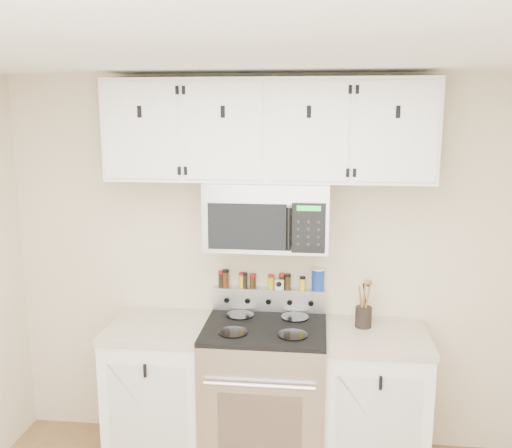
{
  "coord_description": "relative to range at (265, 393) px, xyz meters",
  "views": [
    {
      "loc": [
        0.32,
        -1.93,
        2.27
      ],
      "look_at": [
        -0.06,
        1.45,
        1.59
      ],
      "focal_mm": 40.0,
      "sensor_mm": 36.0,
      "label": 1
    }
  ],
  "objects": [
    {
      "name": "spice_jar_3",
      "position": [
        -0.17,
        0.28,
        0.67
      ],
      "size": [
        0.04,
        0.04,
        0.1
      ],
      "color": "black",
      "rests_on": "range"
    },
    {
      "name": "base_cabinet_right",
      "position": [
        0.69,
        0.02,
        -0.03
      ],
      "size": [
        0.64,
        0.62,
        0.92
      ],
      "color": "white",
      "rests_on": "floor"
    },
    {
      "name": "spice_jar_6",
      "position": [
        0.08,
        0.28,
        0.67
      ],
      "size": [
        0.04,
        0.04,
        0.11
      ],
      "color": "black",
      "rests_on": "range"
    },
    {
      "name": "spice_jar_0",
      "position": [
        -0.33,
        0.28,
        0.67
      ],
      "size": [
        0.04,
        0.04,
        0.11
      ],
      "color": "black",
      "rests_on": "range"
    },
    {
      "name": "upper_cabinets",
      "position": [
        -0.0,
        0.15,
        1.66
      ],
      "size": [
        2.0,
        0.35,
        0.62
      ],
      "color": "white",
      "rests_on": "back_wall"
    },
    {
      "name": "microwave",
      "position": [
        0.0,
        0.13,
        1.14
      ],
      "size": [
        0.76,
        0.44,
        0.42
      ],
      "color": "#9E9EA3",
      "rests_on": "back_wall"
    },
    {
      "name": "spice_jar_4",
      "position": [
        -0.11,
        0.28,
        0.66
      ],
      "size": [
        0.04,
        0.04,
        0.1
      ],
      "color": "#3D1E0E",
      "rests_on": "range"
    },
    {
      "name": "base_cabinet_left",
      "position": [
        -0.69,
        0.02,
        -0.03
      ],
      "size": [
        0.64,
        0.62,
        0.92
      ],
      "color": "white",
      "rests_on": "floor"
    },
    {
      "name": "spice_jar_8",
      "position": [
        0.22,
        0.28,
        0.66
      ],
      "size": [
        0.04,
        0.04,
        0.09
      ],
      "color": "yellow",
      "rests_on": "range"
    },
    {
      "name": "range",
      "position": [
        0.0,
        0.0,
        0.0
      ],
      "size": [
        0.76,
        0.65,
        1.1
      ],
      "color": "#B7B7BA",
      "rests_on": "floor"
    },
    {
      "name": "salt_canister",
      "position": [
        0.32,
        0.28,
        0.69
      ],
      "size": [
        0.08,
        0.08,
        0.15
      ],
      "color": "navy",
      "rests_on": "range"
    },
    {
      "name": "spice_jar_1",
      "position": [
        -0.3,
        0.28,
        0.67
      ],
      "size": [
        0.05,
        0.05,
        0.12
      ],
      "color": "#452210",
      "rests_on": "range"
    },
    {
      "name": "spice_jar_5",
      "position": [
        0.01,
        0.28,
        0.66
      ],
      "size": [
        0.04,
        0.04,
        0.09
      ],
      "color": "gold",
      "rests_on": "range"
    },
    {
      "name": "ceiling",
      "position": [
        0.0,
        -1.43,
        2.01
      ],
      "size": [
        3.5,
        3.5,
        0.01
      ],
      "primitive_type": "cube",
      "color": "white",
      "rests_on": "back_wall"
    },
    {
      "name": "utensil_crock",
      "position": [
        0.61,
        0.12,
        0.51
      ],
      "size": [
        0.1,
        0.1,
        0.3
      ],
      "color": "black",
      "rests_on": "base_cabinet_right"
    },
    {
      "name": "back_wall",
      "position": [
        0.0,
        0.32,
        0.76
      ],
      "size": [
        3.5,
        0.01,
        2.5
      ],
      "primitive_type": "cube",
      "color": "#C2B892",
      "rests_on": "floor"
    },
    {
      "name": "kitchen_timer",
      "position": [
        0.07,
        0.28,
        0.65
      ],
      "size": [
        0.07,
        0.06,
        0.07
      ],
      "primitive_type": "cube",
      "rotation": [
        0.0,
        0.0,
        0.16
      ],
      "color": "silver",
      "rests_on": "range"
    },
    {
      "name": "spice_jar_2",
      "position": [
        -0.18,
        0.28,
        0.67
      ],
      "size": [
        0.04,
        0.04,
        0.1
      ],
      "color": "gold",
      "rests_on": "range"
    },
    {
      "name": "spice_jar_7",
      "position": [
        0.12,
        0.28,
        0.67
      ],
      "size": [
        0.04,
        0.04,
        0.1
      ],
      "color": "#3F260F",
      "rests_on": "range"
    }
  ]
}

